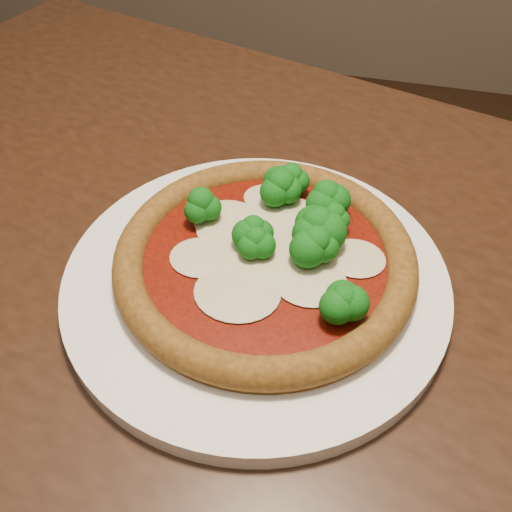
# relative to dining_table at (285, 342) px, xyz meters

# --- Properties ---
(dining_table) EXTENTS (1.49, 1.11, 0.75)m
(dining_table) POSITION_rel_dining_table_xyz_m (0.00, 0.00, 0.00)
(dining_table) COLOR black
(dining_table) RESTS_ON floor
(plate) EXTENTS (0.35, 0.35, 0.02)m
(plate) POSITION_rel_dining_table_xyz_m (-0.03, -0.01, 0.10)
(plate) COLOR white
(plate) RESTS_ON dining_table
(pizza) EXTENTS (0.27, 0.27, 0.06)m
(pizza) POSITION_rel_dining_table_xyz_m (-0.02, 0.00, 0.13)
(pizza) COLOR brown
(pizza) RESTS_ON plate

